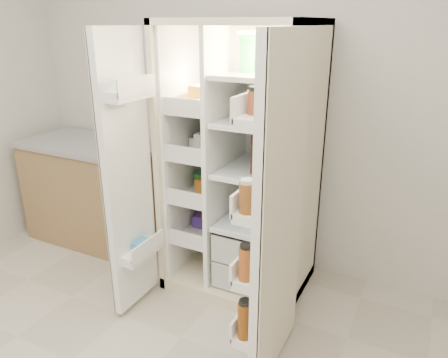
% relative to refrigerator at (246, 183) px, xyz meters
% --- Properties ---
extents(wall_back, '(4.00, 0.02, 2.70)m').
position_rel_refrigerator_xyz_m(wall_back, '(-0.07, 0.35, 0.61)').
color(wall_back, beige).
rests_on(wall_back, floor).
extents(refrigerator, '(0.92, 0.70, 1.80)m').
position_rel_refrigerator_xyz_m(refrigerator, '(0.00, 0.00, 0.00)').
color(refrigerator, beige).
rests_on(refrigerator, floor).
extents(freezer_door, '(0.15, 0.40, 1.72)m').
position_rel_refrigerator_xyz_m(freezer_door, '(-0.52, -0.60, 0.15)').
color(freezer_door, white).
rests_on(freezer_door, floor).
extents(fridge_door, '(0.17, 0.58, 1.72)m').
position_rel_refrigerator_xyz_m(fridge_door, '(0.47, -0.70, 0.13)').
color(fridge_door, white).
rests_on(fridge_door, floor).
extents(kitchen_counter, '(1.19, 0.63, 0.86)m').
position_rel_refrigerator_xyz_m(kitchen_counter, '(-1.38, -0.00, -0.31)').
color(kitchen_counter, olive).
rests_on(kitchen_counter, floor).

